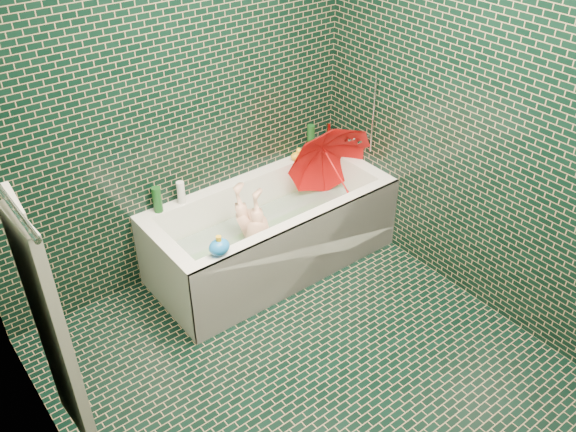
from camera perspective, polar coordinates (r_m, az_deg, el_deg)
floor at (r=3.65m, az=2.54°, el=-15.03°), size 2.80×2.80×0.00m
wall_back at (r=3.85m, az=-10.68°, el=10.64°), size 2.80×0.00×2.80m
wall_left at (r=2.35m, az=-22.03°, el=-9.08°), size 0.00×2.80×2.80m
wall_right at (r=3.70m, az=18.86°, el=8.31°), size 0.00×2.80×2.80m
bathtub at (r=4.29m, az=-1.41°, el=-2.17°), size 1.70×0.75×0.55m
bath_mat at (r=4.33m, az=-1.54°, el=-2.65°), size 1.35×0.47×0.01m
water at (r=4.24m, az=-1.57°, el=-1.11°), size 1.48×0.53×0.00m
towel_rail at (r=2.36m, az=-24.58°, el=1.17°), size 0.02×0.58×0.02m
towel at (r=2.68m, az=-21.47°, el=-9.13°), size 0.08×0.44×1.12m
faucet at (r=4.45m, az=6.94°, el=7.58°), size 0.18×0.19×0.55m
child at (r=4.16m, az=-3.14°, el=-1.87°), size 0.87×0.52×0.29m
umbrella at (r=4.35m, az=4.54°, el=4.17°), size 0.95×0.88×0.92m
soap_bottle_a at (r=4.72m, az=3.32°, el=6.41°), size 0.10×0.10×0.25m
soap_bottle_b at (r=4.75m, az=3.44°, el=6.59°), size 0.11×0.11×0.20m
soap_bottle_c at (r=4.65m, az=2.77°, el=5.96°), size 0.17×0.17×0.18m
bottle_right_tall at (r=4.57m, az=2.14°, el=7.12°), size 0.06×0.06×0.24m
bottle_right_pump at (r=4.72m, az=3.80°, el=7.72°), size 0.06×0.06×0.19m
bottle_left_tall at (r=4.01m, az=-12.14°, el=1.51°), size 0.08×0.08×0.18m
bottle_left_short at (r=4.07m, az=-9.97°, el=2.17°), size 0.06×0.06×0.16m
rubber_duck at (r=4.53m, az=0.80°, el=5.71°), size 0.11×0.08×0.09m
bath_toy at (r=3.59m, az=-6.45°, el=-2.88°), size 0.13×0.11×0.13m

